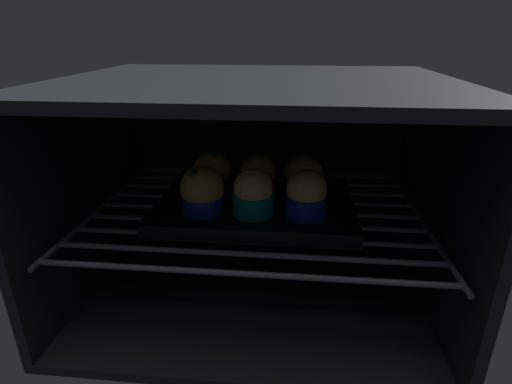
{
  "coord_description": "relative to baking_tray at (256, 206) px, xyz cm",
  "views": [
    {
      "loc": [
        6.18,
        -39.25,
        42.01
      ],
      "look_at": [
        0.0,
        21.5,
        17.26
      ],
      "focal_mm": 27.97,
      "sensor_mm": 36.0,
      "label": 1
    }
  ],
  "objects": [
    {
      "name": "oven_rack",
      "position": [
        0.0,
        0.5,
        -1.1
      ],
      "size": [
        54.8,
        42.0,
        0.8
      ],
      "color": "#51515B",
      "rests_on": "oven_cavity"
    },
    {
      "name": "baking_tray",
      "position": [
        0.0,
        0.0,
        0.0
      ],
      "size": [
        31.76,
        23.75,
        2.2
      ],
      "color": "black",
      "rests_on": "oven_rack"
    },
    {
      "name": "muffin_row1_col2",
      "position": [
        7.86,
        3.66,
        3.82
      ],
      "size": [
        6.55,
        6.55,
        7.3
      ],
      "color": "#1928B7",
      "rests_on": "baking_tray"
    },
    {
      "name": "oven_cavity",
      "position": [
        0.0,
        4.75,
        2.3
      ],
      "size": [
        59.0,
        47.0,
        37.0
      ],
      "color": "black",
      "rests_on": "ground"
    },
    {
      "name": "muffin_row0_col1",
      "position": [
        -0.18,
        -4.05,
        3.91
      ],
      "size": [
        6.44,
        6.44,
        7.44
      ],
      "color": "#0C8C84",
      "rests_on": "baking_tray"
    },
    {
      "name": "muffin_row1_col0",
      "position": [
        -8.03,
        4.11,
        3.94
      ],
      "size": [
        6.65,
        6.65,
        7.73
      ],
      "color": "#1928B7",
      "rests_on": "baking_tray"
    },
    {
      "name": "muffin_row0_col2",
      "position": [
        8.19,
        -3.88,
        3.95
      ],
      "size": [
        6.44,
        6.44,
        7.51
      ],
      "color": "#1928B7",
      "rests_on": "baking_tray"
    },
    {
      "name": "muffin_row1_col1",
      "position": [
        0.31,
        4.06,
        3.77
      ],
      "size": [
        6.44,
        6.44,
        7.18
      ],
      "color": "red",
      "rests_on": "baking_tray"
    },
    {
      "name": "muffin_row0_col0",
      "position": [
        -8.07,
        -4.01,
        3.9
      ],
      "size": [
        6.97,
        6.97,
        7.53
      ],
      "color": "#1928B7",
      "rests_on": "baking_tray"
    }
  ]
}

